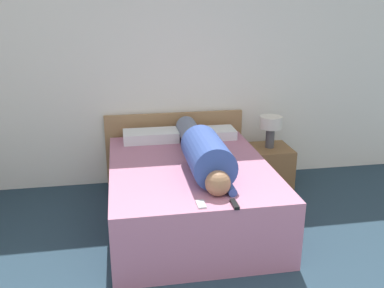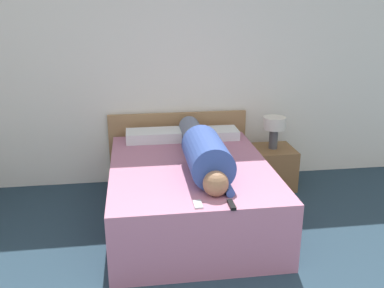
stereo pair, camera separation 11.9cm
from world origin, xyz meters
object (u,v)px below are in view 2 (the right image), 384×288
table_lamp (274,126)px  person_lying (203,151)px  bed (190,193)px  pillow_second (212,134)px  cell_phone (198,204)px  pillow_near_headboard (153,136)px  tv_remote (232,205)px  nightstand (272,167)px

table_lamp → person_lying: size_ratio=0.22×
bed → pillow_second: (0.35, 0.77, 0.35)m
person_lying → pillow_second: (0.24, 0.85, -0.11)m
cell_phone → pillow_near_headboard: bearing=98.7°
bed → person_lying: (0.11, -0.08, 0.45)m
table_lamp → pillow_near_headboard: size_ratio=0.62×
tv_remote → cell_phone: size_ratio=1.15×
person_lying → pillow_second: person_lying is taller
pillow_second → cell_phone: pillow_second is taller
cell_phone → nightstand: bearing=54.6°
person_lying → cell_phone: 0.79m
tv_remote → cell_phone: tv_remote is taller
table_lamp → person_lying: person_lying is taller
nightstand → cell_phone: cell_phone is taller
table_lamp → cell_phone: (-1.10, -1.54, -0.12)m
bed → cell_phone: 0.89m
bed → tv_remote: 0.96m
pillow_near_headboard → tv_remote: pillow_near_headboard is taller
table_lamp → tv_remote: 1.81m
person_lying → pillow_near_headboard: (-0.41, 0.85, -0.10)m
nightstand → pillow_second: size_ratio=0.86×
bed → cell_phone: cell_phone is taller
person_lying → cell_phone: (-0.16, -0.75, -0.15)m
nightstand → pillow_near_headboard: pillow_near_headboard is taller
tv_remote → cell_phone: 0.25m
cell_phone → tv_remote: bearing=-12.2°
pillow_second → cell_phone: bearing=-104.2°
pillow_near_headboard → tv_remote: bearing=-73.4°
bed → tv_remote: tv_remote is taller
pillow_second → tv_remote: pillow_second is taller
tv_remote → cell_phone: (-0.25, 0.05, -0.01)m
bed → nightstand: 1.26m
bed → tv_remote: size_ratio=12.70×
pillow_near_headboard → pillow_second: pillow_near_headboard is taller
bed → cell_phone: bearing=-93.6°
nightstand → pillow_second: bearing=174.8°
table_lamp → pillow_second: bearing=174.8°
table_lamp → cell_phone: bearing=-125.4°
person_lying → pillow_near_headboard: bearing=115.8°
table_lamp → cell_phone: table_lamp is taller
bed → pillow_second: pillow_second is taller
person_lying → pillow_second: size_ratio=3.01×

